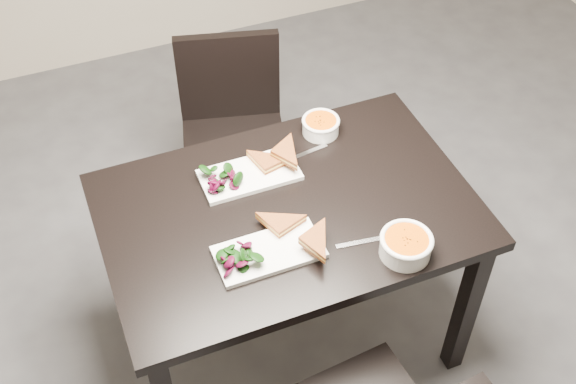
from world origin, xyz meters
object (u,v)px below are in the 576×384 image
at_px(table, 288,227).
at_px(chair_far, 233,125).
at_px(soup_bowl_near, 406,245).
at_px(soup_bowl_far, 321,125).
at_px(plate_far, 249,175).
at_px(plate_near, 269,252).

bearing_deg(table, chair_far, 86.04).
bearing_deg(chair_far, soup_bowl_near, -64.46).
distance_m(chair_far, soup_bowl_far, 0.58).
distance_m(soup_bowl_near, plate_far, 0.59).
bearing_deg(plate_far, plate_near, -99.75).
distance_m(chair_far, plate_far, 0.65).
xyz_separation_m(table, soup_bowl_near, (0.26, -0.31, 0.14)).
height_order(plate_near, plate_far, same).
relative_size(table, plate_near, 3.66).
relative_size(chair_far, soup_bowl_far, 6.29).
distance_m(plate_near, soup_bowl_near, 0.41).
height_order(plate_far, soup_bowl_far, soup_bowl_far).
height_order(chair_far, plate_far, chair_far).
height_order(table, plate_near, plate_near).
xyz_separation_m(chair_far, soup_bowl_far, (0.19, -0.46, 0.30)).
height_order(table, chair_far, chair_far).
bearing_deg(plate_far, table, -68.98).
bearing_deg(table, soup_bowl_far, 50.50).
bearing_deg(soup_bowl_near, chair_far, 100.97).
bearing_deg(chair_far, table, -79.39).
xyz_separation_m(chair_far, plate_far, (-0.12, -0.57, 0.27)).
distance_m(table, soup_bowl_far, 0.41).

